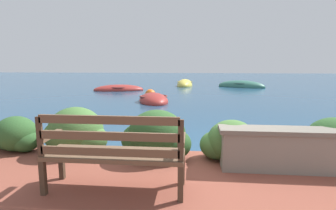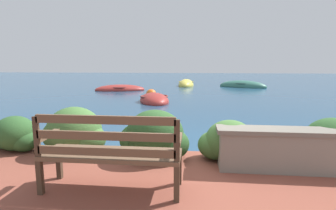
{
  "view_description": "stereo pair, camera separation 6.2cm",
  "coord_description": "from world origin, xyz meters",
  "px_view_note": "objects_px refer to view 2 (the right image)",
  "views": [
    {
      "loc": [
        -0.02,
        -4.27,
        1.69
      ],
      "look_at": [
        -0.76,
        3.41,
        0.45
      ],
      "focal_mm": 28.0,
      "sensor_mm": 36.0,
      "label": 1
    },
    {
      "loc": [
        0.04,
        -4.26,
        1.69
      ],
      "look_at": [
        -0.76,
        3.41,
        0.45
      ],
      "focal_mm": 28.0,
      "sensor_mm": 36.0,
      "label": 2
    }
  ],
  "objects_px": {
    "park_bench": "(110,151)",
    "rowboat_far": "(243,86)",
    "rowboat_outer": "(186,85)",
    "mooring_buoy": "(151,94)",
    "rowboat_nearest": "(154,100)",
    "rowboat_mid": "(120,90)"
  },
  "relations": [
    {
      "from": "park_bench",
      "to": "rowboat_mid",
      "type": "bearing_deg",
      "value": 112.71
    },
    {
      "from": "rowboat_mid",
      "to": "rowboat_nearest",
      "type": "bearing_deg",
      "value": 108.22
    },
    {
      "from": "park_bench",
      "to": "rowboat_far",
      "type": "relative_size",
      "value": 0.46
    },
    {
      "from": "rowboat_nearest",
      "to": "rowboat_outer",
      "type": "relative_size",
      "value": 0.98
    },
    {
      "from": "rowboat_mid",
      "to": "mooring_buoy",
      "type": "bearing_deg",
      "value": 119.08
    },
    {
      "from": "park_bench",
      "to": "rowboat_far",
      "type": "height_order",
      "value": "park_bench"
    },
    {
      "from": "park_bench",
      "to": "rowboat_outer",
      "type": "bearing_deg",
      "value": 95.91
    },
    {
      "from": "mooring_buoy",
      "to": "rowboat_nearest",
      "type": "bearing_deg",
      "value": -76.68
    },
    {
      "from": "rowboat_outer",
      "to": "mooring_buoy",
      "type": "distance_m",
      "value": 6.41
    },
    {
      "from": "rowboat_nearest",
      "to": "rowboat_far",
      "type": "bearing_deg",
      "value": -52.35
    },
    {
      "from": "park_bench",
      "to": "rowboat_mid",
      "type": "xyz_separation_m",
      "value": [
        -3.68,
        12.96,
        -0.65
      ]
    },
    {
      "from": "park_bench",
      "to": "rowboat_nearest",
      "type": "height_order",
      "value": "park_bench"
    },
    {
      "from": "rowboat_far",
      "to": "rowboat_mid",
      "type": "bearing_deg",
      "value": -132.86
    },
    {
      "from": "park_bench",
      "to": "mooring_buoy",
      "type": "distance_m",
      "value": 10.51
    },
    {
      "from": "rowboat_far",
      "to": "park_bench",
      "type": "bearing_deg",
      "value": -78.74
    },
    {
      "from": "rowboat_far",
      "to": "mooring_buoy",
      "type": "distance_m",
      "value": 7.88
    },
    {
      "from": "park_bench",
      "to": "rowboat_mid",
      "type": "height_order",
      "value": "park_bench"
    },
    {
      "from": "park_bench",
      "to": "rowboat_mid",
      "type": "distance_m",
      "value": 13.49
    },
    {
      "from": "rowboat_nearest",
      "to": "rowboat_far",
      "type": "xyz_separation_m",
      "value": [
        5.09,
        7.56,
        0.01
      ]
    },
    {
      "from": "rowboat_far",
      "to": "mooring_buoy",
      "type": "relative_size",
      "value": 5.88
    },
    {
      "from": "park_bench",
      "to": "rowboat_outer",
      "type": "height_order",
      "value": "park_bench"
    },
    {
      "from": "rowboat_nearest",
      "to": "rowboat_mid",
      "type": "height_order",
      "value": "rowboat_nearest"
    }
  ]
}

